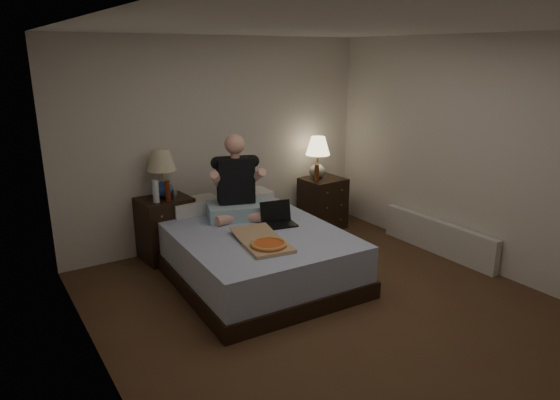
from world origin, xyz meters
TOP-DOWN VIEW (x-y plane):
  - floor at (0.00, 0.00)m, footprint 4.00×4.50m
  - ceiling at (0.00, 0.00)m, footprint 4.00×4.50m
  - wall_back at (0.00, 2.25)m, footprint 4.00×0.00m
  - wall_left at (-2.00, 0.00)m, footprint 0.00×4.50m
  - wall_right at (2.00, 0.00)m, footprint 0.00×4.50m
  - bed at (-0.24, 1.07)m, footprint 1.68×2.19m
  - nightstand_left at (-0.84, 2.05)m, footprint 0.60×0.55m
  - nightstand_right at (1.34, 1.90)m, footprint 0.55×0.50m
  - lamp_left at (-0.83, 2.05)m, footprint 0.34×0.34m
  - lamp_right at (1.28, 1.97)m, footprint 0.39×0.39m
  - water_bottle at (-0.96, 1.92)m, footprint 0.07×0.07m
  - soda_can at (-0.73, 1.98)m, footprint 0.07×0.07m
  - beer_bottle_left at (-0.83, 1.90)m, footprint 0.06×0.06m
  - beer_bottle_right at (1.16, 1.82)m, footprint 0.06×0.06m
  - person at (-0.19, 1.49)m, footprint 0.79×0.70m
  - laptop at (0.06, 1.00)m, footprint 0.39×0.34m
  - pizza_box at (-0.39, 0.49)m, footprint 0.51×0.81m
  - radiator at (1.93, 0.43)m, footprint 0.10×1.60m

SIDE VIEW (x-z plane):
  - floor at x=0.00m, z-range 0.00..0.00m
  - radiator at x=1.93m, z-range 0.00..0.40m
  - bed at x=-0.24m, z-range 0.00..0.53m
  - nightstand_right at x=1.34m, z-range 0.00..0.68m
  - nightstand_left at x=-0.84m, z-range 0.00..0.72m
  - pizza_box at x=-0.39m, z-range 0.53..0.61m
  - laptop at x=0.06m, z-range 0.53..0.77m
  - soda_can at x=-0.73m, z-range 0.72..0.82m
  - beer_bottle_right at x=1.16m, z-range 0.68..0.91m
  - beer_bottle_left at x=-0.83m, z-range 0.72..0.95m
  - water_bottle at x=-0.96m, z-range 0.72..0.97m
  - lamp_right at x=1.28m, z-range 0.68..1.24m
  - person at x=-0.19m, z-range 0.53..1.46m
  - lamp_left at x=-0.83m, z-range 0.72..1.28m
  - wall_back at x=0.00m, z-range 0.00..2.50m
  - wall_left at x=-2.00m, z-range 0.00..2.50m
  - wall_right at x=2.00m, z-range 0.00..2.50m
  - ceiling at x=0.00m, z-range 2.50..2.50m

